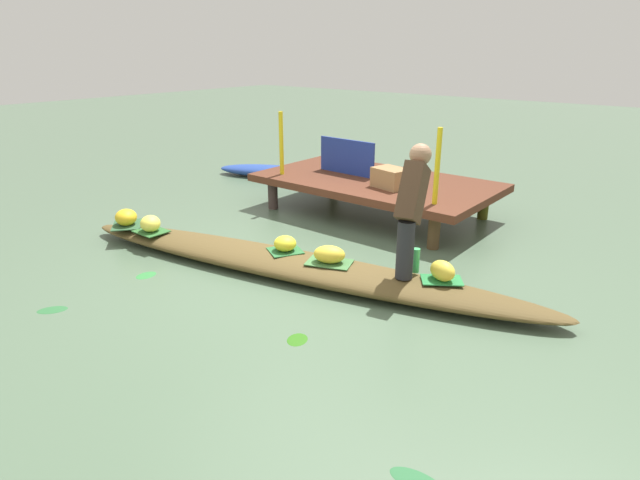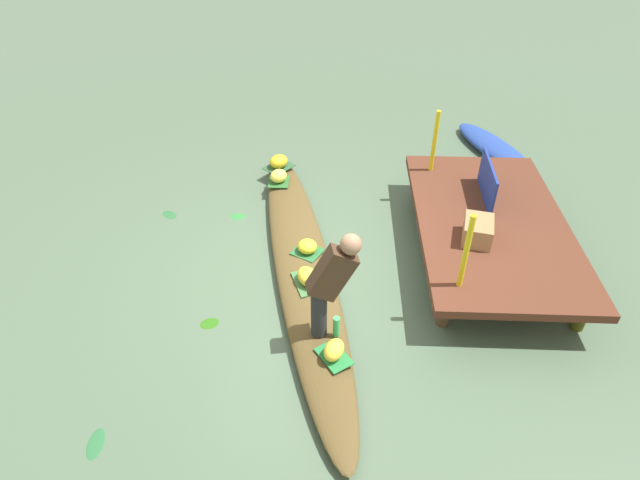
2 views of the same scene
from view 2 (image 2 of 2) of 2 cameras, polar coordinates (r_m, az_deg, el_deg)
canal_water at (r=6.47m, az=-1.87°, el=-3.36°), size 40.00×40.00×0.00m
dock_platform at (r=6.82m, az=17.94°, el=1.64°), size 3.20×1.80×0.50m
vendor_boat at (r=6.40m, az=-1.89°, el=-2.68°), size 5.45×1.78×0.20m
moored_boat at (r=9.39m, az=18.24°, el=9.42°), size 2.00×1.25×0.20m
leaf_mat_0 at (r=6.00m, az=-1.32°, el=-4.57°), size 0.51×0.42×0.01m
banana_bunch_0 at (r=5.95m, az=-1.33°, el=-3.96°), size 0.38×0.33×0.17m
leaf_mat_1 at (r=6.43m, az=-1.36°, el=-1.25°), size 0.42×0.43×0.01m
banana_bunch_1 at (r=6.38m, az=-1.37°, el=-0.69°), size 0.32×0.32×0.16m
leaf_mat_2 at (r=7.80m, az=-4.45°, el=6.30°), size 0.36×0.29×0.01m
banana_bunch_2 at (r=7.75m, az=-4.48°, el=6.89°), size 0.34×0.33×0.19m
leaf_mat_3 at (r=8.17m, az=-4.44°, el=7.85°), size 0.53×0.51×0.01m
banana_bunch_3 at (r=8.13m, az=-4.47°, el=8.44°), size 0.39×0.38×0.19m
leaf_mat_4 at (r=5.26m, az=1.50°, el=-12.39°), size 0.44×0.41×0.01m
banana_bunch_4 at (r=5.19m, az=1.52°, el=-11.74°), size 0.31×0.27×0.19m
vendor_person at (r=5.00m, az=1.18°, el=-4.42°), size 0.28×0.53×1.20m
water_bottle at (r=5.36m, az=1.78°, el=-9.29°), size 0.07×0.07×0.24m
market_banner at (r=7.07m, az=17.57°, el=6.03°), size 0.95×0.07×0.49m
railing_post_west at (r=7.44m, az=12.22°, el=10.34°), size 0.06×0.06×0.88m
railing_post_east at (r=5.45m, az=15.44°, el=-1.25°), size 0.06×0.06×0.88m
produce_crate at (r=6.33m, az=16.62°, el=0.99°), size 0.50×0.41×0.25m
drifting_plant_0 at (r=5.32m, az=-23.01°, el=-19.54°), size 0.32×0.18×0.01m
drifting_plant_1 at (r=7.71m, az=-15.89°, el=2.64°), size 0.28×0.30×0.01m
drifting_plant_2 at (r=5.95m, az=-11.80°, el=-8.78°), size 0.23×0.25×0.01m
drifting_plant_3 at (r=7.47m, az=-8.80°, el=2.55°), size 0.17×0.22×0.01m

